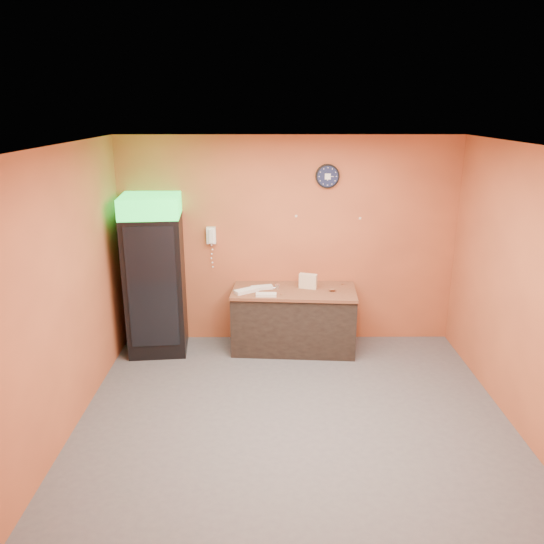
{
  "coord_description": "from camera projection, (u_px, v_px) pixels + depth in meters",
  "views": [
    {
      "loc": [
        -0.26,
        -4.92,
        3.14
      ],
      "look_at": [
        -0.23,
        0.6,
        1.41
      ],
      "focal_mm": 35.0,
      "sensor_mm": 36.0,
      "label": 1
    }
  ],
  "objects": [
    {
      "name": "wrapped_sandwich_right",
      "position": [
        262.0,
        287.0,
        6.97
      ],
      "size": [
        0.3,
        0.17,
        0.04
      ],
      "primitive_type": "cube",
      "rotation": [
        0.0,
        0.0,
        0.24
      ],
      "color": "silver",
      "rests_on": "butcher_paper"
    },
    {
      "name": "left_wall",
      "position": [
        67.0,
        291.0,
        5.21
      ],
      "size": [
        0.02,
        4.0,
        2.8
      ],
      "primitive_type": "cube",
      "color": "#BE5E35",
      "rests_on": "floor"
    },
    {
      "name": "wall_phone",
      "position": [
        211.0,
        235.0,
        7.04
      ],
      "size": [
        0.12,
        0.11,
        0.22
      ],
      "color": "white",
      "rests_on": "back_wall"
    },
    {
      "name": "wrapped_sandwich_mid",
      "position": [
        266.0,
        295.0,
        6.7
      ],
      "size": [
        0.26,
        0.11,
        0.04
      ],
      "primitive_type": "cube",
      "rotation": [
        0.0,
        0.0,
        -0.02
      ],
      "color": "silver",
      "rests_on": "butcher_paper"
    },
    {
      "name": "wrapped_sandwich_left",
      "position": [
        246.0,
        291.0,
        6.83
      ],
      "size": [
        0.33,
        0.27,
        0.04
      ],
      "primitive_type": "cube",
      "rotation": [
        0.0,
        0.0,
        0.57
      ],
      "color": "silver",
      "rests_on": "butcher_paper"
    },
    {
      "name": "ceiling",
      "position": [
        297.0,
        145.0,
        4.8
      ],
      "size": [
        4.5,
        4.0,
        0.02
      ],
      "primitive_type": "cube",
      "color": "white",
      "rests_on": "back_wall"
    },
    {
      "name": "wall_clock",
      "position": [
        328.0,
        176.0,
        6.84
      ],
      "size": [
        0.31,
        0.06,
        0.31
      ],
      "color": "black",
      "rests_on": "back_wall"
    },
    {
      "name": "prep_counter",
      "position": [
        294.0,
        320.0,
        7.09
      ],
      "size": [
        1.65,
        0.83,
        0.8
      ],
      "primitive_type": "cube",
      "rotation": [
        0.0,
        0.0,
        -0.07
      ],
      "color": "black",
      "rests_on": "floor"
    },
    {
      "name": "butcher_paper",
      "position": [
        294.0,
        291.0,
        6.96
      ],
      "size": [
        1.66,
        0.88,
        0.04
      ],
      "primitive_type": "cube",
      "rotation": [
        0.0,
        0.0,
        -0.07
      ],
      "color": "brown",
      "rests_on": "prep_counter"
    },
    {
      "name": "beverage_cooler",
      "position": [
        154.0,
        278.0,
        6.85
      ],
      "size": [
        0.8,
        0.81,
        2.08
      ],
      "rotation": [
        0.0,
        0.0,
        0.1
      ],
      "color": "black",
      "rests_on": "floor"
    },
    {
      "name": "right_wall",
      "position": [
        523.0,
        291.0,
        5.23
      ],
      "size": [
        0.02,
        4.0,
        2.8
      ],
      "primitive_type": "cube",
      "color": "#BE5E35",
      "rests_on": "floor"
    },
    {
      "name": "back_wall",
      "position": [
        288.0,
        242.0,
        7.13
      ],
      "size": [
        4.5,
        0.02,
        2.8
      ],
      "primitive_type": "cube",
      "color": "#BE5E35",
      "rests_on": "floor"
    },
    {
      "name": "kitchen_tool",
      "position": [
        277.0,
        286.0,
        6.97
      ],
      "size": [
        0.06,
        0.06,
        0.06
      ],
      "primitive_type": "cylinder",
      "color": "silver",
      "rests_on": "butcher_paper"
    },
    {
      "name": "sub_roll_stack",
      "position": [
        308.0,
        281.0,
        6.97
      ],
      "size": [
        0.25,
        0.15,
        0.2
      ],
      "rotation": [
        0.0,
        0.0,
        -0.33
      ],
      "color": "beige",
      "rests_on": "butcher_paper"
    },
    {
      "name": "floor",
      "position": [
        294.0,
        415.0,
        5.64
      ],
      "size": [
        4.5,
        4.5,
        0.0
      ],
      "primitive_type": "plane",
      "color": "#47474C",
      "rests_on": "ground"
    }
  ]
}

